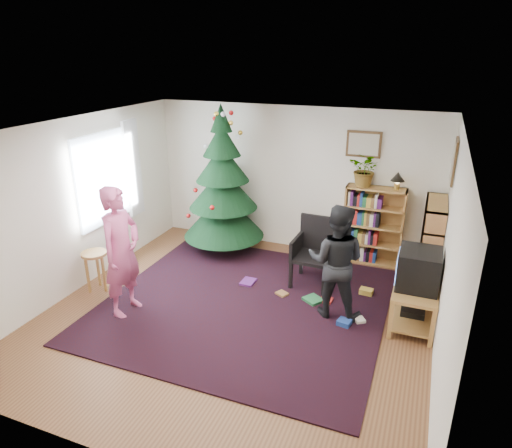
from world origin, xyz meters
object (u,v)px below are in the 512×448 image
(picture_back, at_px, (364,144))
(christmas_tree, at_px, (223,192))
(picture_right, at_px, (454,161))
(potted_plant, at_px, (366,170))
(person_by_chair, at_px, (336,262))
(tv_stand, at_px, (414,301))
(person_standing, at_px, (121,252))
(armchair, at_px, (315,248))
(stool, at_px, (95,261))
(table_lamp, at_px, (398,178))
(bookshelf_back, at_px, (373,225))
(bookshelf_right, at_px, (431,242))
(crt_tv, at_px, (419,269))

(picture_back, bearing_deg, christmas_tree, -165.69)
(picture_right, xyz_separation_m, potted_plant, (-1.24, 0.59, -0.37))
(potted_plant, bearing_deg, person_by_chair, -90.94)
(tv_stand, bearing_deg, person_standing, -163.07)
(armchair, xyz_separation_m, stool, (-2.93, -1.42, -0.09))
(stool, distance_m, person_by_chair, 3.47)
(picture_right, relative_size, table_lamp, 2.10)
(potted_plant, distance_m, table_lamp, 0.51)
(person_by_chair, bearing_deg, armchair, -60.16)
(picture_back, height_order, table_lamp, picture_back)
(bookshelf_back, height_order, bookshelf_right, same)
(picture_back, bearing_deg, armchair, -109.92)
(stool, height_order, person_standing, person_standing)
(picture_back, xyz_separation_m, tv_stand, (1.07, -1.81, -1.62))
(picture_back, bearing_deg, picture_right, -28.69)
(bookshelf_back, relative_size, table_lamp, 4.54)
(bookshelf_back, bearing_deg, christmas_tree, -170.22)
(picture_right, height_order, armchair, picture_right)
(bookshelf_right, relative_size, crt_tv, 2.33)
(armchair, distance_m, potted_plant, 1.53)
(armchair, bearing_deg, picture_back, 71.98)
(person_standing, bearing_deg, picture_right, -58.01)
(picture_back, bearing_deg, potted_plant, -58.14)
(bookshelf_back, relative_size, potted_plant, 2.36)
(table_lamp, bearing_deg, person_standing, -138.65)
(picture_right, bearing_deg, armchair, -165.78)
(armchair, xyz_separation_m, person_by_chair, (0.48, -0.80, 0.22))
(tv_stand, bearing_deg, picture_right, 76.77)
(picture_back, bearing_deg, person_standing, -131.47)
(tv_stand, relative_size, armchair, 0.94)
(bookshelf_right, height_order, person_standing, person_standing)
(christmas_tree, height_order, armchair, christmas_tree)
(person_standing, xyz_separation_m, table_lamp, (3.17, 2.79, 0.60))
(picture_back, distance_m, potted_plant, 0.41)
(stool, bearing_deg, tv_stand, 10.02)
(crt_tv, relative_size, stool, 0.91)
(armchair, bearing_deg, christmas_tree, 163.43)
(picture_right, bearing_deg, picture_back, 151.31)
(picture_right, distance_m, stool, 5.25)
(stool, bearing_deg, picture_right, 21.76)
(bookshelf_back, distance_m, armchair, 1.26)
(crt_tv, bearing_deg, person_by_chair, -171.31)
(armchair, height_order, potted_plant, potted_plant)
(person_standing, relative_size, person_by_chair, 1.14)
(armchair, height_order, person_standing, person_standing)
(bookshelf_back, xyz_separation_m, crt_tv, (0.78, -1.67, 0.13))
(armchair, distance_m, person_standing, 2.80)
(stool, relative_size, potted_plant, 1.11)
(stool, bearing_deg, picture_back, 37.72)
(picture_right, height_order, person_standing, picture_right)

